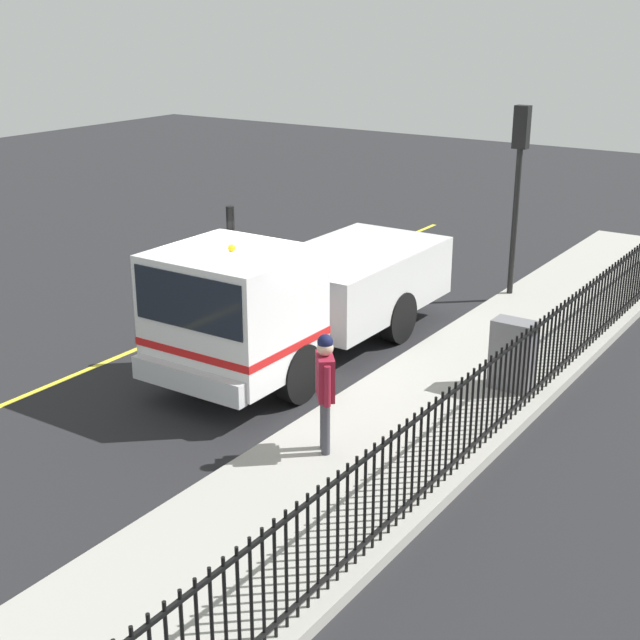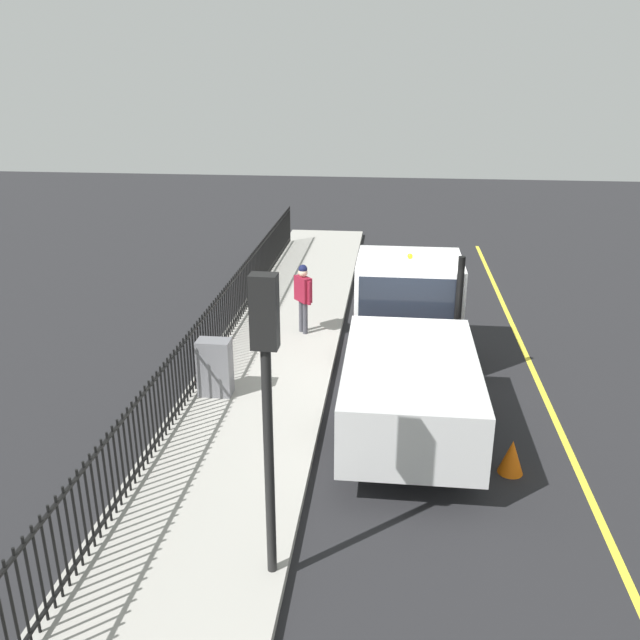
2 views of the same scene
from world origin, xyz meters
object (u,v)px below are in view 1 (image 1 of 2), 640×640
Objects in this scene: work_truck at (291,294)px; traffic_cone at (303,293)px; traffic_light_near at (519,162)px; utility_cabinet at (512,355)px; worker_standing at (325,381)px.

traffic_cone is at bearing -59.02° from work_truck.
work_truck is 11.55× the size of traffic_cone.
utility_cabinet is at bearing 114.26° from traffic_light_near.
work_truck reaches higher than traffic_cone.
worker_standing is at bearing 132.98° from work_truck.
work_truck reaches higher than utility_cabinet.
worker_standing reaches higher than utility_cabinet.
traffic_light_near is at bearing 39.58° from traffic_cone.
traffic_cone is (-4.08, 5.34, -0.90)m from worker_standing.
worker_standing is 0.43× the size of traffic_light_near.
worker_standing is 2.92× the size of traffic_cone.
traffic_cone is (-1.64, 2.73, -0.98)m from work_truck.
work_truck is 6.02m from traffic_light_near.
work_truck is 3.33m from traffic_cone.
work_truck is 1.72× the size of traffic_light_near.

